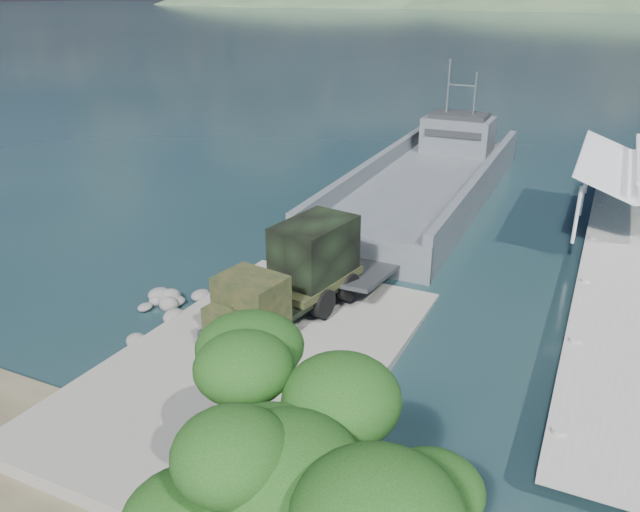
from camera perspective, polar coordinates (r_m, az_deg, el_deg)
The scene contains 8 objects.
ground at distance 26.27m, azimuth -4.56°, elevation -8.75°, with size 1400.00×1400.00×0.00m, color #163135.
boat_ramp at distance 25.41m, azimuth -5.70°, elevation -9.34°, with size 10.00×18.00×0.50m, color gray.
shoreline_rocks at distance 29.80m, azimuth -14.58°, elevation -5.37°, with size 3.20×5.60×0.90m, color #585755, non-canonical shape.
pier at distance 39.98m, azimuth 26.26°, elevation 2.85°, with size 6.40×44.00×6.10m.
landing_craft at distance 45.14m, azimuth 9.57°, elevation 6.00°, with size 8.49×32.35×9.58m.
military_truck at distance 27.20m, azimuth -2.31°, elevation -1.64°, with size 4.01×8.78×3.93m.
soldier at distance 25.03m, azimuth -7.60°, elevation -6.94°, with size 0.65×0.43×1.78m, color black.
overhang_tree at distance 13.30m, azimuth -1.29°, elevation -16.28°, with size 7.43×6.84×6.75m.
Camera 1 is at (11.29, -19.25, 13.85)m, focal length 35.00 mm.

